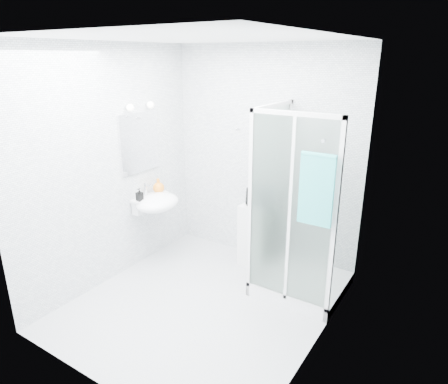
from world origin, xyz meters
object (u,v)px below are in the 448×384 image
Objects in this scene: wall_basin at (156,202)px; hand_towel at (316,188)px; shower_enclosure at (293,253)px; soap_dispenser_orange at (158,186)px; shampoo_bottle_a at (250,193)px; soap_dispenser_black at (139,195)px; storage_cabinet at (255,235)px; shampoo_bottle_b at (263,196)px.

wall_basin is 0.84× the size of hand_towel.
soap_dispenser_orange is at bearing -174.48° from shower_enclosure.
shampoo_bottle_a reaches higher than soap_dispenser_black.
hand_towel reaches higher than soap_dispenser_orange.
soap_dispenser_orange is at bearing -158.61° from shampoo_bottle_a.
shampoo_bottle_a is at bearing 29.93° from wall_basin.
shower_enclosure is at bearing 10.81° from wall_basin.
shower_enclosure is at bearing 16.16° from soap_dispenser_black.
shower_enclosure reaches higher than shampoo_bottle_a.
shower_enclosure is 3.02× the size of hand_towel.
shower_enclosure is 1.72m from wall_basin.
shower_enclosure reaches higher than storage_cabinet.
wall_basin is at bearing 177.55° from hand_towel.
soap_dispenser_black is at bearing -177.23° from hand_towel.
soap_dispenser_orange is 1.22× the size of soap_dispenser_black.
shower_enclosure is at bearing 129.90° from hand_towel.
shower_enclosure is 3.57× the size of wall_basin.
wall_basin is 1.88× the size of shampoo_bottle_a.
storage_cabinet is (-0.62, 0.28, -0.06)m from shower_enclosure.
wall_basin is at bearing -150.01° from shampoo_bottle_b.
hand_towel is 1.28m from shampoo_bottle_a.
hand_towel is at bearing -2.45° from wall_basin.
wall_basin is 1.28m from shampoo_bottle_b.
hand_towel is at bearing -30.88° from storage_cabinet.
shower_enclosure is at bearing -19.83° from storage_cabinet.
soap_dispenser_orange is at bearing 117.80° from wall_basin.
storage_cabinet is 0.51m from shampoo_bottle_b.
storage_cabinet is 1.33m from soap_dispenser_orange.
shower_enclosure reaches higher than shampoo_bottle_b.
soap_dispenser_black is (-1.05, -0.75, 0.01)m from shampoo_bottle_a.
hand_towel is 2.12m from soap_dispenser_orange.
soap_dispenser_orange reaches higher than shampoo_bottle_b.
shower_enclosure is 6.72× the size of shampoo_bottle_a.
soap_dispenser_orange reaches higher than storage_cabinet.
shampoo_bottle_b reaches higher than storage_cabinet.
wall_basin is at bearing -169.19° from shower_enclosure.
shampoo_bottle_b is at bearing 29.99° from wall_basin.
wall_basin reaches higher than storage_cabinet.
shampoo_bottle_a is (-0.68, 0.25, 0.48)m from shower_enclosure.
hand_towel is 2.11m from soap_dispenser_black.
hand_towel is at bearing 2.77° from soap_dispenser_black.
shower_enclosure is 1.05m from hand_towel.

